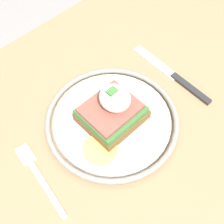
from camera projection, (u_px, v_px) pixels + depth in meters
dining_table at (138, 154)px, 0.65m from camera, size 1.11×0.67×0.72m
plate at (112, 121)px, 0.54m from camera, size 0.23×0.23×0.02m
sandwich at (112, 111)px, 0.51m from camera, size 0.13×0.10×0.08m
fork at (39, 176)px, 0.49m from camera, size 0.04×0.15×0.00m
knife at (177, 78)px, 0.60m from camera, size 0.02×0.19×0.01m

